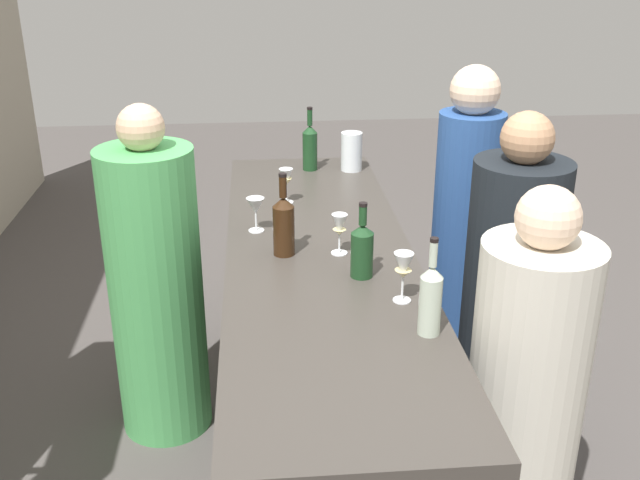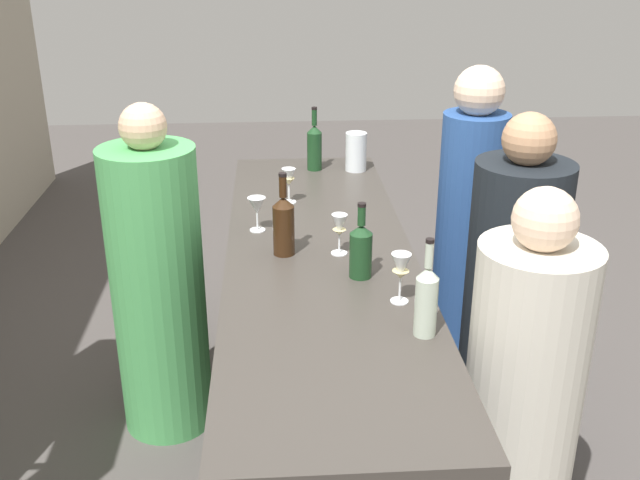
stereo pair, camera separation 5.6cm
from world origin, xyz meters
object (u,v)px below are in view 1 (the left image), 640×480
at_px(water_pitcher, 352,151).
at_px(wine_glass_near_right, 286,179).
at_px(wine_glass_near_center, 340,227).
at_px(person_left_guest, 463,235).
at_px(wine_bottle_second_left_olive_green, 362,249).
at_px(person_center_guest, 523,412).
at_px(wine_glass_near_left, 403,268).
at_px(person_server_behind, 156,290).
at_px(wine_bottle_leftmost_clear_pale, 431,298).
at_px(wine_bottle_second_right_olive_green, 310,146).
at_px(wine_glass_far_left, 256,207).
at_px(person_right_guest, 509,305).
at_px(wine_bottle_center_amber_brown, 284,224).

bearing_deg(water_pitcher, wine_glass_near_right, 142.41).
distance_m(wine_glass_near_center, person_left_guest, 1.03).
relative_size(wine_bottle_second_left_olive_green, person_center_guest, 0.19).
height_order(wine_glass_near_left, person_server_behind, person_server_behind).
height_order(wine_bottle_leftmost_clear_pale, wine_glass_near_center, wine_bottle_leftmost_clear_pale).
xyz_separation_m(wine_bottle_second_right_olive_green, wine_glass_near_right, (-0.48, 0.14, -0.01)).
distance_m(wine_glass_far_left, person_server_behind, 0.60).
bearing_deg(wine_glass_near_center, person_right_guest, -84.52).
height_order(wine_glass_near_right, person_center_guest, person_center_guest).
xyz_separation_m(water_pitcher, person_server_behind, (-0.70, 0.93, -0.39)).
xyz_separation_m(wine_bottle_leftmost_clear_pale, person_right_guest, (0.69, -0.51, -0.41)).
bearing_deg(wine_bottle_center_amber_brown, wine_bottle_second_right_olive_green, -9.67).
xyz_separation_m(wine_glass_far_left, person_right_guest, (-0.19, -1.03, -0.39)).
bearing_deg(person_left_guest, wine_glass_near_center, 41.59).
xyz_separation_m(wine_glass_far_left, person_left_guest, (0.43, -1.00, -0.34)).
bearing_deg(wine_glass_near_right, person_right_guest, -119.95).
distance_m(wine_bottle_leftmost_clear_pale, wine_bottle_second_right_olive_green, 1.70).
distance_m(wine_glass_near_center, person_right_guest, 0.82).
distance_m(wine_bottle_second_left_olive_green, person_left_guest, 1.14).
height_order(wine_glass_near_center, person_center_guest, person_center_guest).
bearing_deg(wine_glass_near_right, wine_glass_near_left, -161.10).
height_order(wine_glass_near_left, person_center_guest, person_center_guest).
bearing_deg(wine_bottle_center_amber_brown, wine_bottle_second_left_olive_green, -129.26).
distance_m(wine_bottle_center_amber_brown, wine_glass_near_center, 0.21).
bearing_deg(wine_bottle_leftmost_clear_pale, wine_bottle_second_right_olive_green, 7.90).
distance_m(wine_bottle_second_right_olive_green, wine_glass_near_left, 1.48).
bearing_deg(wine_glass_near_left, wine_bottle_second_right_olive_green, 7.48).
height_order(wine_bottle_center_amber_brown, wine_glass_far_left, wine_bottle_center_amber_brown).
height_order(wine_bottle_leftmost_clear_pale, person_center_guest, person_center_guest).
height_order(wine_bottle_second_right_olive_green, wine_glass_near_right, wine_bottle_second_right_olive_green).
bearing_deg(water_pitcher, wine_glass_near_left, 179.35).
xyz_separation_m(water_pitcher, person_center_guest, (-1.65, -0.36, -0.41)).
bearing_deg(wine_bottle_second_left_olive_green, person_center_guest, -130.77).
bearing_deg(wine_glass_near_right, person_server_behind, 113.01).
bearing_deg(wine_glass_near_center, wine_glass_near_left, -157.95).
height_order(wine_glass_far_left, water_pitcher, water_pitcher).
height_order(wine_glass_near_left, person_left_guest, person_left_guest).
bearing_deg(wine_bottle_second_right_olive_green, wine_glass_near_left, -172.52).
height_order(wine_bottle_center_amber_brown, wine_glass_near_left, wine_bottle_center_amber_brown).
relative_size(person_left_guest, person_server_behind, 1.05).
height_order(wine_bottle_second_right_olive_green, wine_glass_near_center, wine_bottle_second_right_olive_green).
height_order(wine_glass_far_left, person_center_guest, person_center_guest).
height_order(person_left_guest, person_center_guest, person_left_guest).
xyz_separation_m(wine_glass_far_left, water_pitcher, (0.78, -0.49, -0.01)).
relative_size(wine_bottle_second_left_olive_green, person_left_guest, 0.18).
bearing_deg(wine_bottle_second_right_olive_green, wine_glass_far_left, 160.78).
relative_size(water_pitcher, person_left_guest, 0.13).
xyz_separation_m(wine_bottle_second_left_olive_green, person_server_behind, (0.54, 0.81, -0.40)).
relative_size(wine_bottle_second_left_olive_green, wine_glass_far_left, 1.95).
distance_m(wine_glass_near_center, person_server_behind, 0.91).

